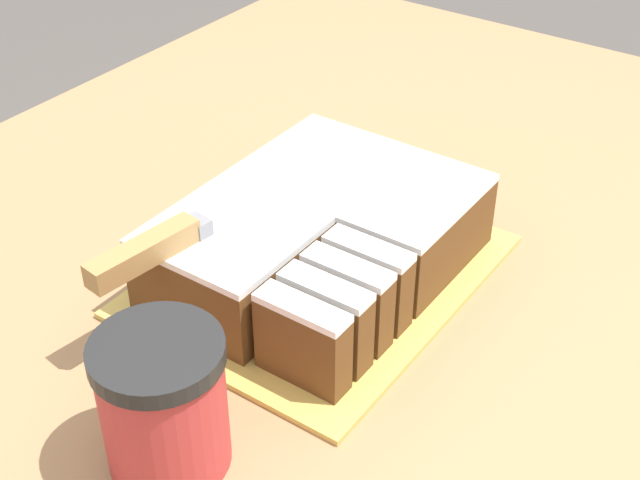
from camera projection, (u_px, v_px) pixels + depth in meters
cake_board at (320, 275)px, 0.89m from camera, size 0.35×0.28×0.01m
cake at (320, 236)px, 0.87m from camera, size 0.30×0.23×0.08m
knife at (172, 239)px, 0.78m from camera, size 0.30×0.06×0.02m
coffee_cup at (164, 404)px, 0.67m from camera, size 0.10×0.10×0.12m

